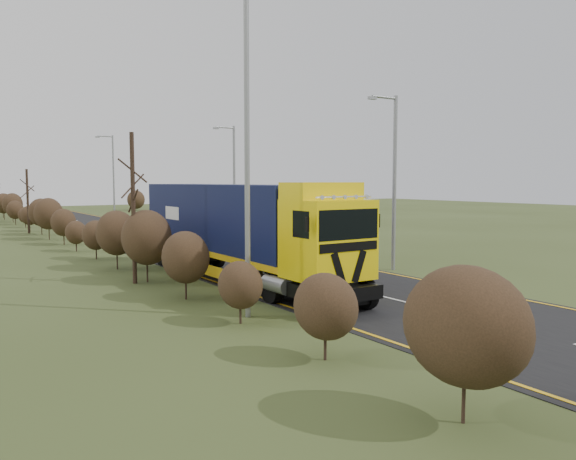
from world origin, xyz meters
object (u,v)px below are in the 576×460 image
(streetlight_near, at_px, (393,176))
(speed_sign, at_px, (295,221))
(lorry, at_px, (239,225))
(car_blue_sedan, at_px, (199,221))
(car_red_hatchback, at_px, (277,230))

(streetlight_near, bearing_deg, speed_sign, 83.82)
(streetlight_near, bearing_deg, lorry, 170.49)
(lorry, relative_size, speed_sign, 6.12)
(lorry, bearing_deg, car_blue_sedan, 69.16)
(car_red_hatchback, bearing_deg, car_blue_sedan, -59.21)
(car_red_hatchback, height_order, streetlight_near, streetlight_near)
(lorry, relative_size, streetlight_near, 1.83)
(lorry, xyz_separation_m, speed_sign, (8.40, 8.31, -0.64))
(car_blue_sedan, relative_size, speed_sign, 1.90)
(car_red_hatchback, distance_m, streetlight_near, 15.37)
(lorry, bearing_deg, speed_sign, 44.53)
(car_red_hatchback, relative_size, speed_sign, 1.66)
(car_red_hatchback, relative_size, streetlight_near, 0.50)
(car_red_hatchback, xyz_separation_m, speed_sign, (-1.89, -5.09, 1.01))
(car_blue_sedan, bearing_deg, streetlight_near, 105.94)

